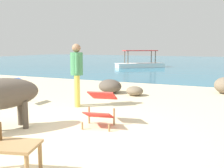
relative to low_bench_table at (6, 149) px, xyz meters
The scene contains 9 objects.
sand_beach 1.56m from the low_bench_table, 100.75° to the left, with size 18.00×14.00×0.04m, color beige.
water_surface 23.50m from the low_bench_table, 90.69° to the left, with size 60.00×36.00×0.03m, color teal.
low_bench_table is the anchor object (origin of this frame).
deck_chair_near 2.38m from the low_bench_table, 88.64° to the left, with size 0.67×0.85×0.68m.
deck_chair_far 4.42m from the low_bench_table, 132.85° to the left, with size 0.77×0.56×0.68m.
person_standing 3.89m from the low_bench_table, 109.01° to the left, with size 0.32×0.44×1.62m.
shore_rock_large 5.97m from the low_bench_table, 102.67° to the left, with size 0.84×0.72×0.45m, color brown.
shore_rock_medium 5.70m from the low_bench_table, 93.86° to the left, with size 0.56×0.51×0.30m, color #756651.
boat_white 17.40m from the low_bench_table, 102.95° to the left, with size 3.58×3.20×1.29m.
Camera 1 is at (2.64, -3.71, 1.60)m, focal length 42.62 mm.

